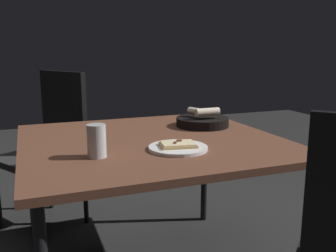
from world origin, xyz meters
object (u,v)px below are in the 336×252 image
(dining_table, at_px, (152,150))
(bread_basket, at_px, (202,121))
(pizza_plate, at_px, (178,147))
(beer_glass, at_px, (97,143))
(chair_far, at_px, (51,140))

(dining_table, relative_size, bread_basket, 4.15)
(pizza_plate, distance_m, beer_glass, 0.33)
(dining_table, bearing_deg, chair_far, -64.07)
(pizza_plate, height_order, beer_glass, beer_glass)
(bread_basket, bearing_deg, dining_table, 26.76)
(beer_glass, bearing_deg, bread_basket, -149.01)
(dining_table, xyz_separation_m, beer_glass, (0.29, 0.21, 0.11))
(bread_basket, height_order, beer_glass, beer_glass)
(bread_basket, bearing_deg, beer_glass, 30.99)
(bread_basket, xyz_separation_m, chair_far, (0.74, -0.65, -0.19))
(pizza_plate, bearing_deg, dining_table, -78.73)
(pizza_plate, relative_size, bread_basket, 0.88)
(pizza_plate, height_order, bread_basket, bread_basket)
(pizza_plate, relative_size, chair_far, 0.25)
(beer_glass, bearing_deg, dining_table, -144.42)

